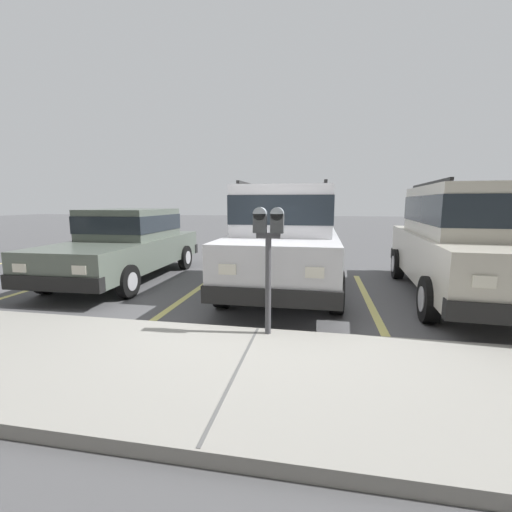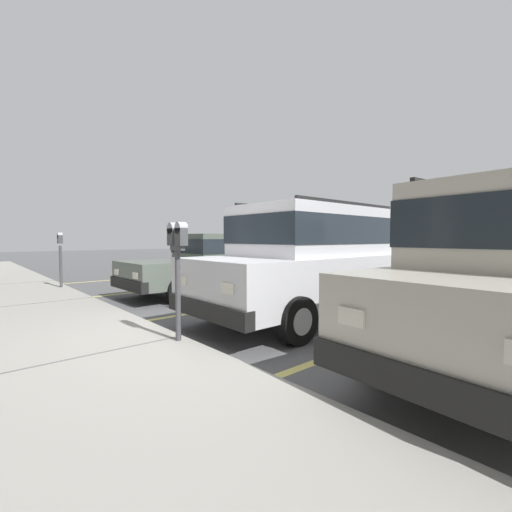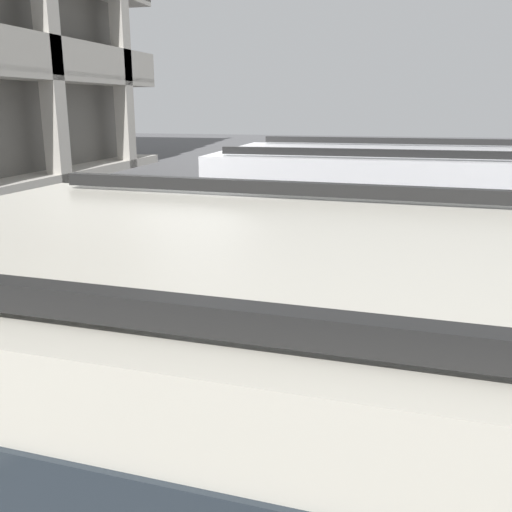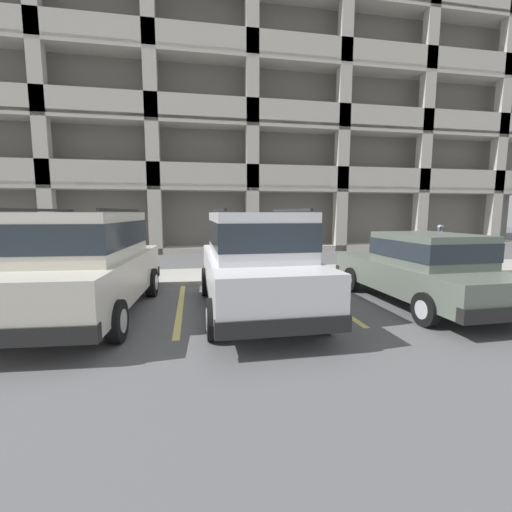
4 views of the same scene
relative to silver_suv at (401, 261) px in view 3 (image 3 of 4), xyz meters
name	(u,v)px [view 3 (image 3 of 4)]	position (x,y,z in m)	size (l,w,h in m)	color
ground_plane	(139,354)	(0.12, 2.43, -1.14)	(80.00, 80.00, 0.10)	#565659
sidewalk	(21,332)	(0.12, 3.73, -1.03)	(40.00, 2.20, 0.12)	#9E9B93
parking_stall_lines	(305,307)	(1.71, 1.03, -1.08)	(12.91, 4.80, 0.01)	#DBD16B
silver_suv	(401,261)	(0.00, 0.00, 0.00)	(2.03, 4.78, 2.03)	silver
dark_hatchback	(413,215)	(3.56, -0.19, -0.27)	(1.89, 4.51, 1.54)	#5B665B
parking_meter_near	(89,227)	(-0.03, 2.78, 0.16)	(0.35, 0.12, 1.51)	#47474C
parking_meter_far	(254,169)	(6.36, 2.81, 0.00)	(0.15, 0.12, 1.47)	#47474C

